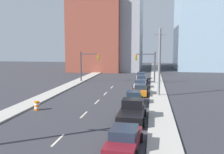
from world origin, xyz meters
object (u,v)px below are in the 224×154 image
at_px(sedan_gray, 142,80).
at_px(sedan_green, 134,98).
at_px(pickup_truck_black, 132,112).
at_px(sedan_orange, 140,90).
at_px(traffic_signal_left, 86,63).
at_px(utility_pole_right_mid, 159,62).
at_px(traffic_barrel, 37,106).
at_px(sedan_maroon, 124,139).
at_px(sedan_silver, 141,76).
at_px(traffic_signal_right, 149,63).
at_px(sedan_white, 140,84).

bearing_deg(sedan_gray, sedan_green, -88.45).
relative_size(pickup_truck_black, sedan_orange, 1.12).
distance_m(traffic_signal_left, utility_pole_right_mid, 17.97).
bearing_deg(utility_pole_right_mid, traffic_barrel, -143.17).
bearing_deg(pickup_truck_black, utility_pole_right_mid, 77.89).
height_order(utility_pole_right_mid, sedan_green, utility_pole_right_mid).
xyz_separation_m(utility_pole_right_mid, pickup_truck_black, (-2.67, -11.74, -3.89)).
relative_size(utility_pole_right_mid, sedan_gray, 1.94).
xyz_separation_m(utility_pole_right_mid, sedan_maroon, (-2.66, -18.26, -3.99)).
bearing_deg(pickup_truck_black, sedan_gray, 91.08).
relative_size(sedan_maroon, sedan_silver, 1.07).
bearing_deg(traffic_barrel, traffic_signal_right, 62.37).
relative_size(sedan_green, sedan_gray, 0.97).
distance_m(traffic_signal_left, sedan_silver, 11.91).
distance_m(traffic_signal_right, sedan_orange, 11.78).
bearing_deg(sedan_orange, traffic_barrel, -136.45).
height_order(utility_pole_right_mid, sedan_maroon, utility_pole_right_mid).
bearing_deg(utility_pole_right_mid, sedan_silver, 100.28).
relative_size(traffic_barrel, sedan_silver, 0.21).
height_order(traffic_signal_right, sedan_white, traffic_signal_right).
height_order(sedan_maroon, sedan_orange, sedan_orange).
distance_m(sedan_maroon, sedan_gray, 30.36).
distance_m(traffic_signal_right, sedan_green, 17.44).
bearing_deg(utility_pole_right_mid, traffic_signal_right, 97.32).
bearing_deg(sedan_silver, traffic_barrel, -109.58).
xyz_separation_m(traffic_signal_left, sedan_white, (10.51, -5.64, -3.06)).
height_order(sedan_orange, sedan_silver, sedan_silver).
height_order(traffic_signal_right, pickup_truck_black, traffic_signal_right).
relative_size(utility_pole_right_mid, sedan_green, 2.00).
relative_size(sedan_green, sedan_white, 1.00).
bearing_deg(sedan_silver, traffic_signal_left, -151.70).
distance_m(sedan_maroon, pickup_truck_black, 6.52).
bearing_deg(sedan_orange, utility_pole_right_mid, -16.38).
relative_size(traffic_signal_right, sedan_maroon, 1.19).
relative_size(pickup_truck_black, sedan_white, 1.16).
distance_m(traffic_signal_right, pickup_truck_black, 23.96).
bearing_deg(pickup_truck_black, traffic_signal_right, 87.99).
height_order(traffic_signal_left, pickup_truck_black, traffic_signal_left).
relative_size(traffic_signal_left, sedan_maroon, 1.19).
bearing_deg(traffic_signal_left, sedan_orange, -46.38).
bearing_deg(pickup_truck_black, sedan_orange, 90.00).
xyz_separation_m(traffic_signal_right, traffic_barrel, (-11.34, -21.67, -3.22)).
xyz_separation_m(sedan_maroon, sedan_green, (-0.36, 13.15, 0.03)).
bearing_deg(traffic_signal_right, utility_pole_right_mid, -82.68).
bearing_deg(sedan_orange, sedan_maroon, -91.75).
distance_m(sedan_gray, sedan_silver, 5.36).
bearing_deg(traffic_barrel, utility_pole_right_mid, 36.83).
bearing_deg(sedan_gray, sedan_silver, 95.85).
xyz_separation_m(sedan_orange, sedan_silver, (-0.65, 16.77, 0.00)).
distance_m(pickup_truck_black, sedan_orange, 12.42).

